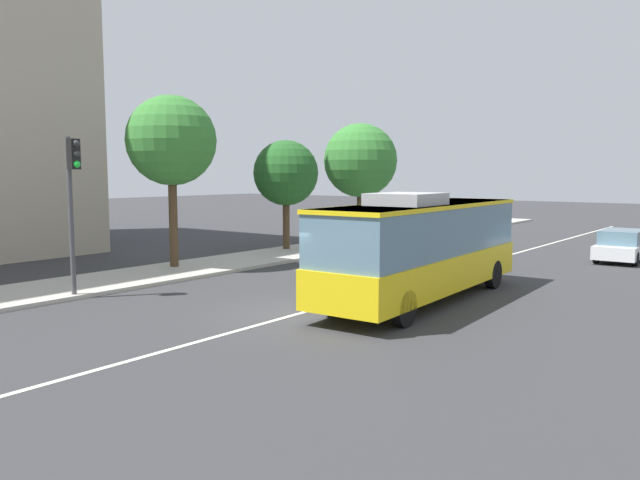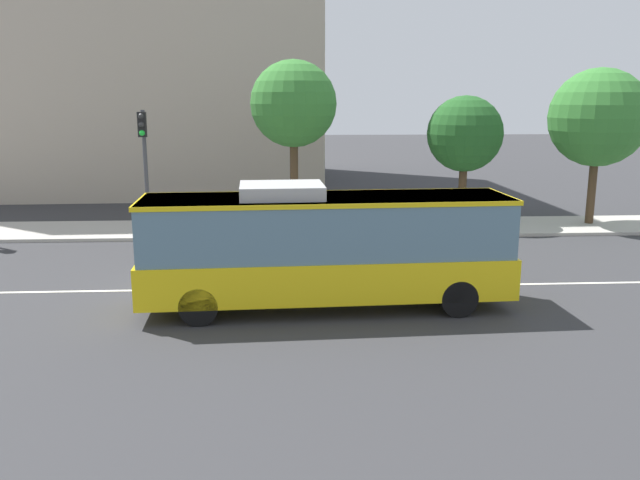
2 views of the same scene
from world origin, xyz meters
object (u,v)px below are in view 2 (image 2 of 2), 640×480
at_px(street_tree_kerbside_centre, 598,118).
at_px(traffic_light_far_corner, 144,152).
at_px(street_tree_kerbside_right, 294,104).
at_px(street_tree_kerbside_left, 465,134).
at_px(transit_bus, 326,244).

bearing_deg(street_tree_kerbside_centre, traffic_light_far_corner, -174.20).
height_order(traffic_light_far_corner, street_tree_kerbside_right, street_tree_kerbside_right).
height_order(street_tree_kerbside_left, street_tree_kerbside_centre, street_tree_kerbside_centre).
relative_size(transit_bus, traffic_light_far_corner, 1.94).
bearing_deg(transit_bus, street_tree_kerbside_left, 56.72).
bearing_deg(street_tree_kerbside_centre, street_tree_kerbside_right, 177.87).
xyz_separation_m(traffic_light_far_corner, street_tree_kerbside_left, (13.58, 2.78, 0.50)).
bearing_deg(transit_bus, traffic_light_far_corner, 123.84).
distance_m(street_tree_kerbside_left, street_tree_kerbside_right, 7.75).
bearing_deg(street_tree_kerbside_centre, street_tree_kerbside_left, 171.65).
bearing_deg(street_tree_kerbside_left, transit_bus, -120.74).
distance_m(transit_bus, street_tree_kerbside_right, 11.96).
relative_size(street_tree_kerbside_centre, street_tree_kerbside_right, 0.96).
distance_m(traffic_light_far_corner, street_tree_kerbside_left, 13.87).
xyz_separation_m(transit_bus, traffic_light_far_corner, (-6.60, 8.96, 1.75)).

